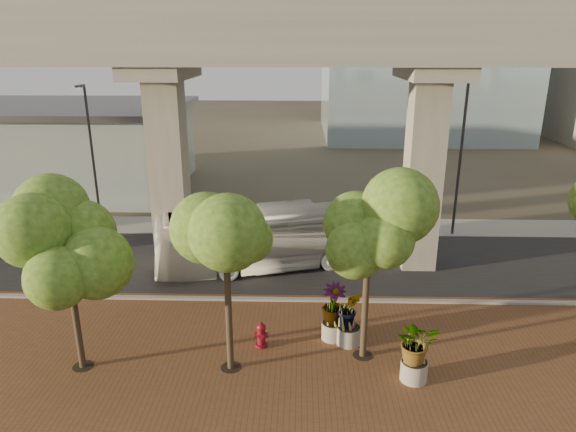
{
  "coord_description": "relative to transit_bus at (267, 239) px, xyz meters",
  "views": [
    {
      "loc": [
        0.29,
        -21.62,
        10.48
      ],
      "look_at": [
        -0.31,
        0.5,
        3.03
      ],
      "focal_mm": 32.0,
      "sensor_mm": 36.0,
      "label": 1
    }
  ],
  "objects": [
    {
      "name": "streetlamp_east",
      "position": [
        10.37,
        4.77,
        3.81
      ],
      "size": [
        0.45,
        1.32,
        9.11
      ],
      "color": "#313035",
      "rests_on": "ground"
    },
    {
      "name": "far_sidewalk",
      "position": [
        1.33,
        5.96,
        -1.47
      ],
      "size": [
        90.0,
        3.0,
        0.06
      ],
      "primitive_type": "cube",
      "color": "gray",
      "rests_on": "ground"
    },
    {
      "name": "streetlamp_west",
      "position": [
        -10.45,
        5.56,
        3.36
      ],
      "size": [
        0.41,
        1.21,
        8.33
      ],
      "color": "#2D2D32",
      "rests_on": "ground"
    },
    {
      "name": "ground",
      "position": [
        1.33,
        -1.54,
        -1.5
      ],
      "size": [
        160.0,
        160.0,
        0.0
      ],
      "primitive_type": "plane",
      "color": "#3D392C",
      "rests_on": "ground"
    },
    {
      "name": "curb_strip",
      "position": [
        1.33,
        -3.54,
        -1.42
      ],
      "size": [
        70.0,
        0.25,
        0.16
      ],
      "primitive_type": "cube",
      "color": "gray",
      "rests_on": "ground"
    },
    {
      "name": "transit_bus",
      "position": [
        0.0,
        0.0,
        0.0
      ],
      "size": [
        11.05,
        5.31,
        3.0
      ],
      "primitive_type": "imported",
      "rotation": [
        0.0,
        0.0,
        1.84
      ],
      "color": "silver",
      "rests_on": "ground"
    },
    {
      "name": "street_tree_near_east",
      "position": [
        3.83,
        -7.54,
        3.25
      ],
      "size": [
        4.08,
        4.08,
        6.57
      ],
      "color": "#433726",
      "rests_on": "ground"
    },
    {
      "name": "brick_plaza",
      "position": [
        1.33,
        -9.54,
        -1.47
      ],
      "size": [
        70.0,
        13.0,
        0.06
      ],
      "primitive_type": "cube",
      "color": "brown",
      "rests_on": "ground"
    },
    {
      "name": "station_pavilion",
      "position": [
        -18.67,
        14.46,
        1.72
      ],
      "size": [
        23.0,
        13.0,
        6.3
      ],
      "color": "#A6BBBE",
      "rests_on": "ground"
    },
    {
      "name": "planter_front",
      "position": [
        5.33,
        -8.86,
        -0.14
      ],
      "size": [
        1.95,
        1.95,
        2.14
      ],
      "color": "gray",
      "rests_on": "ground"
    },
    {
      "name": "asphalt_road",
      "position": [
        1.33,
        0.46,
        -1.48
      ],
      "size": [
        90.0,
        8.0,
        0.04
      ],
      "primitive_type": "cube",
      "color": "black",
      "rests_on": "ground"
    },
    {
      "name": "street_tree_near_west",
      "position": [
        -0.72,
        -8.37,
        3.15
      ],
      "size": [
        3.55,
        3.55,
        6.23
      ],
      "color": "#433726",
      "rests_on": "ground"
    },
    {
      "name": "transit_viaduct",
      "position": [
        1.33,
        0.46,
        5.79
      ],
      "size": [
        72.0,
        5.6,
        12.4
      ],
      "color": "gray",
      "rests_on": "ground"
    },
    {
      "name": "planter_right",
      "position": [
        2.83,
        -6.44,
        -0.12
      ],
      "size": [
        2.04,
        2.04,
        2.18
      ],
      "color": "gray",
      "rests_on": "ground"
    },
    {
      "name": "fire_hydrant",
      "position": [
        0.22,
        -7.04,
        -0.97
      ],
      "size": [
        0.49,
        0.44,
        0.98
      ],
      "color": "maroon",
      "rests_on": "ground"
    },
    {
      "name": "street_tree_far_west",
      "position": [
        -5.76,
        -8.44,
        2.93
      ],
      "size": [
        4.12,
        4.12,
        6.26
      ],
      "color": "#433726",
      "rests_on": "ground"
    },
    {
      "name": "planter_left",
      "position": [
        3.39,
        -6.78,
        -0.15
      ],
      "size": [
        1.93,
        1.93,
        2.12
      ],
      "color": "#9C998D",
      "rests_on": "ground"
    }
  ]
}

